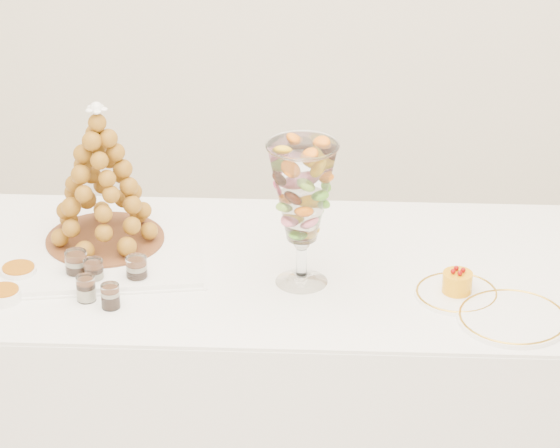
{
  "coord_description": "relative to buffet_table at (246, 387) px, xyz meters",
  "views": [
    {
      "loc": [
        0.26,
        -2.63,
        2.42
      ],
      "look_at": [
        0.04,
        0.22,
        0.95
      ],
      "focal_mm": 85.0,
      "sensor_mm": 36.0,
      "label": 1
    }
  ],
  "objects": [
    {
      "name": "verrine_d",
      "position": [
        -0.37,
        -0.2,
        0.41
      ],
      "size": [
        0.06,
        0.06,
        0.06
      ],
      "primitive_type": "cylinder",
      "rotation": [
        0.0,
        0.0,
        0.3
      ],
      "color": "white",
      "rests_on": "buffet_table"
    },
    {
      "name": "spare_plate",
      "position": [
        0.67,
        -0.22,
        0.38
      ],
      "size": [
        0.27,
        0.27,
        0.01
      ],
      "primitive_type": "cylinder",
      "color": "white",
      "rests_on": "buffet_table"
    },
    {
      "name": "verrine_b",
      "position": [
        -0.37,
        -0.12,
        0.41
      ],
      "size": [
        0.06,
        0.06,
        0.07
      ],
      "primitive_type": "cylinder",
      "rotation": [
        0.0,
        0.0,
        0.28
      ],
      "color": "white",
      "rests_on": "buffet_table"
    },
    {
      "name": "verrine_a",
      "position": [
        -0.42,
        -0.1,
        0.42
      ],
      "size": [
        0.06,
        0.06,
        0.08
      ],
      "primitive_type": "cylinder",
      "rotation": [
        0.0,
        0.0,
        -0.12
      ],
      "color": "white",
      "rests_on": "buffet_table"
    },
    {
      "name": "lace_tray",
      "position": [
        -0.39,
        0.02,
        0.39
      ],
      "size": [
        0.6,
        0.49,
        0.02
      ],
      "primitive_type": "cube",
      "rotation": [
        0.0,
        0.0,
        0.19
      ],
      "color": "white",
      "rests_on": "buffet_table"
    },
    {
      "name": "croquembouche",
      "position": [
        -0.38,
        0.08,
        0.59
      ],
      "size": [
        0.32,
        0.32,
        0.39
      ],
      "rotation": [
        0.0,
        0.0,
        0.09
      ],
      "color": "brown",
      "rests_on": "lace_tray"
    },
    {
      "name": "buffet_table",
      "position": [
        0.0,
        0.0,
        0.0
      ],
      "size": [
        2.01,
        0.85,
        0.76
      ],
      "rotation": [
        0.0,
        0.0,
        0.03
      ],
      "color": "white",
      "rests_on": "ground"
    },
    {
      "name": "ramekin_back",
      "position": [
        -0.57,
        -0.11,
        0.39
      ],
      "size": [
        0.09,
        0.09,
        0.03
      ],
      "primitive_type": "cylinder",
      "color": "white",
      "rests_on": "buffet_table"
    },
    {
      "name": "macaron_vase",
      "position": [
        0.15,
        -0.07,
        0.62
      ],
      "size": [
        0.17,
        0.17,
        0.38
      ],
      "color": "white",
      "rests_on": "buffet_table"
    },
    {
      "name": "verrine_e",
      "position": [
        -0.31,
        -0.23,
        0.41
      ],
      "size": [
        0.06,
        0.06,
        0.06
      ],
      "primitive_type": "cylinder",
      "rotation": [
        0.0,
        0.0,
        0.34
      ],
      "color": "white",
      "rests_on": "buffet_table"
    },
    {
      "name": "cake_plate",
      "position": [
        0.54,
        -0.11,
        0.38
      ],
      "size": [
        0.21,
        0.21,
        0.01
      ],
      "primitive_type": "cylinder",
      "color": "white",
      "rests_on": "buffet_table"
    },
    {
      "name": "mousse_cake",
      "position": [
        0.54,
        -0.11,
        0.41
      ],
      "size": [
        0.07,
        0.07,
        0.07
      ],
      "color": "orange",
      "rests_on": "cake_plate"
    },
    {
      "name": "ramekin_front",
      "position": [
        -0.58,
        -0.22,
        0.39
      ],
      "size": [
        0.09,
        0.09,
        0.03
      ],
      "primitive_type": "cylinder",
      "color": "white",
      "rests_on": "buffet_table"
    },
    {
      "name": "verrine_c",
      "position": [
        -0.26,
        -0.11,
        0.41
      ],
      "size": [
        0.06,
        0.06,
        0.07
      ],
      "primitive_type": "cylinder",
      "rotation": [
        0.0,
        0.0,
        -0.1
      ],
      "color": "white",
      "rests_on": "buffet_table"
    }
  ]
}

